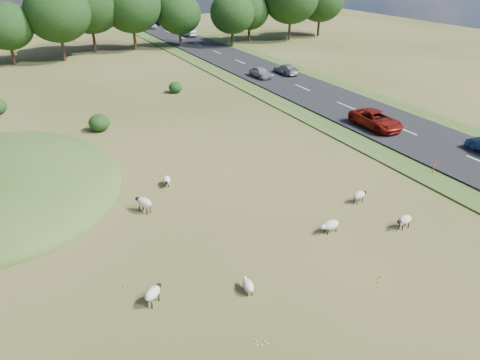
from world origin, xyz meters
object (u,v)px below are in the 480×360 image
car_0 (286,69)px  car_3 (159,21)px  sheep_3 (330,225)px  sheep_5 (153,293)px  car_6 (190,32)px  sheep_0 (405,220)px  car_4 (260,72)px  car_1 (148,25)px  sheep_6 (144,202)px  sheep_4 (167,180)px  sheep_1 (360,195)px  marker_post (434,167)px  sheep_2 (248,285)px  car_7 (376,120)px

car_0 → car_3: (0.00, 52.44, 0.13)m
sheep_3 → sheep_5: (-10.59, -1.35, 0.13)m
sheep_3 → car_6: car_6 is taller
sheep_0 → car_4: 35.84m
car_1 → car_3: (3.80, 4.45, 0.04)m
sheep_0 → car_4: size_ratio=0.30×
sheep_6 → car_0: car_0 is taller
sheep_6 → car_0: (26.10, 26.25, 0.21)m
sheep_0 → car_6: car_6 is taller
car_4 → car_3: bearing=85.9°
sheep_5 → car_6: (28.06, 68.49, 0.35)m
sheep_4 → car_4: size_ratio=0.31×
sheep_3 → sheep_4: sheep_3 is taller
car_4 → sheep_4: bearing=-130.6°
sheep_0 → sheep_4: (-10.25, 11.20, -0.15)m
car_1 → sheep_6: bearing=-106.7°
sheep_3 → car_6: (17.47, 67.14, 0.48)m
sheep_6 → car_4: 34.33m
sheep_5 → car_0: 44.44m
sheep_0 → sheep_1: size_ratio=1.03×
marker_post → sheep_5: size_ratio=1.08×
sheep_5 → sheep_2: bearing=-56.2°
sheep_2 → car_0: (23.95, 35.63, 0.48)m
car_1 → sheep_0: bearing=-96.7°
sheep_5 → sheep_6: size_ratio=0.83×
sheep_4 → sheep_6: 3.66m
sheep_5 → sheep_6: 8.44m
marker_post → sheep_2: bearing=-162.6°
marker_post → car_3: size_ratio=0.23×
car_0 → car_3: size_ratio=0.82×
sheep_1 → sheep_6: bearing=149.8°
car_1 → car_7: 69.13m
marker_post → sheep_4: 18.61m
sheep_6 → car_7: (22.30, 5.12, 0.32)m
sheep_4 → sheep_3: bearing=53.0°
sheep_0 → car_4: car_4 is taller
car_4 → car_6: (3.80, 34.18, 0.04)m
car_4 → sheep_1: bearing=-107.9°
sheep_6 → car_7: 22.88m
sheep_1 → car_1: bearing=74.1°
sheep_4 → car_7: (19.96, 2.32, 0.57)m
car_7 → sheep_4: bearing=-173.4°
sheep_0 → sheep_6: 15.13m
marker_post → car_0: size_ratio=0.28×
sheep_1 → car_4: car_4 is taller
sheep_5 → car_1: size_ratio=0.22×
marker_post → car_4: 30.08m
sheep_1 → sheep_4: (-9.98, 7.64, -0.13)m
sheep_0 → car_3: bearing=-106.2°
sheep_1 → sheep_5: (-14.29, -3.36, 0.04)m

